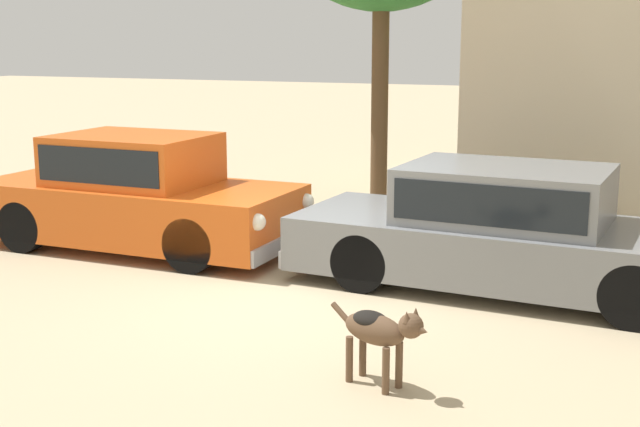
# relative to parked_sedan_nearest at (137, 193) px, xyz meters

# --- Properties ---
(ground_plane) EXTENTS (80.00, 80.00, 0.00)m
(ground_plane) POSITION_rel_parked_sedan_nearest_xyz_m (2.70, -1.23, -0.73)
(ground_plane) COLOR tan
(parked_sedan_nearest) EXTENTS (4.35, 1.77, 1.49)m
(parked_sedan_nearest) POSITION_rel_parked_sedan_nearest_xyz_m (0.00, 0.00, 0.00)
(parked_sedan_nearest) COLOR #D15619
(parked_sedan_nearest) RESTS_ON ground_plane
(parked_sedan_second) EXTENTS (4.91, 2.07, 1.36)m
(parked_sedan_second) POSITION_rel_parked_sedan_nearest_xyz_m (4.79, -0.00, -0.06)
(parked_sedan_second) COLOR slate
(parked_sedan_second) RESTS_ON ground_plane
(stray_dog_spotted) EXTENTS (0.93, 0.42, 0.71)m
(stray_dog_spotted) POSITION_rel_parked_sedan_nearest_xyz_m (4.37, -3.09, -0.26)
(stray_dog_spotted) COLOR brown
(stray_dog_spotted) RESTS_ON ground_plane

